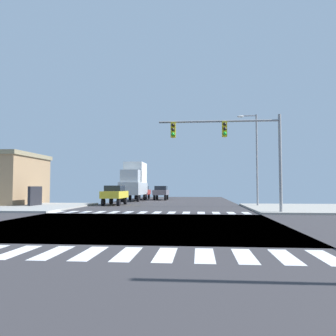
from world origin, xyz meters
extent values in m
cube|color=#343235|center=(0.00, 0.00, -0.03)|extent=(14.00, 90.00, 0.05)
cube|color=#343235|center=(0.00, 0.00, -0.03)|extent=(90.00, 12.00, 0.05)
cube|color=#A09B91|center=(13.00, 12.00, 0.07)|extent=(12.00, 12.00, 0.14)
cube|color=#9A9A95|center=(-13.00, 12.00, 0.07)|extent=(12.00, 12.00, 0.14)
cube|color=white|center=(-1.75, -7.30, 0.00)|extent=(0.50, 2.00, 0.01)
cube|color=white|center=(-0.75, -7.30, 0.00)|extent=(0.50, 2.00, 0.01)
cube|color=white|center=(0.25, -7.30, 0.00)|extent=(0.50, 2.00, 0.01)
cube|color=white|center=(1.25, -7.30, 0.00)|extent=(0.50, 2.00, 0.01)
cube|color=white|center=(2.25, -7.30, 0.00)|extent=(0.50, 2.00, 0.01)
cube|color=white|center=(3.25, -7.30, 0.00)|extent=(0.50, 2.00, 0.01)
cube|color=white|center=(4.25, -7.30, 0.00)|extent=(0.50, 2.00, 0.01)
cube|color=white|center=(5.25, -7.30, 0.00)|extent=(0.50, 2.00, 0.01)
cube|color=white|center=(6.25, -7.30, 0.00)|extent=(0.50, 2.00, 0.01)
cube|color=white|center=(-6.75, 7.30, 0.00)|extent=(0.50, 2.00, 0.01)
cube|color=white|center=(-5.75, 7.30, 0.00)|extent=(0.50, 2.00, 0.01)
cube|color=white|center=(-4.75, 7.30, 0.00)|extent=(0.50, 2.00, 0.01)
cube|color=white|center=(-3.75, 7.30, 0.00)|extent=(0.50, 2.00, 0.01)
cube|color=white|center=(-2.75, 7.30, 0.00)|extent=(0.50, 2.00, 0.01)
cube|color=white|center=(-1.75, 7.30, 0.00)|extent=(0.50, 2.00, 0.01)
cube|color=white|center=(-0.75, 7.30, 0.00)|extent=(0.50, 2.00, 0.01)
cube|color=white|center=(0.25, 7.30, 0.00)|extent=(0.50, 2.00, 0.01)
cube|color=white|center=(1.25, 7.30, 0.00)|extent=(0.50, 2.00, 0.01)
cube|color=white|center=(2.25, 7.30, 0.00)|extent=(0.50, 2.00, 0.01)
cube|color=white|center=(3.25, 7.30, 0.00)|extent=(0.50, 2.00, 0.01)
cube|color=white|center=(4.25, 7.30, 0.00)|extent=(0.50, 2.00, 0.01)
cube|color=white|center=(5.25, 7.30, 0.00)|extent=(0.50, 2.00, 0.01)
cube|color=white|center=(6.25, 7.30, 0.00)|extent=(0.50, 2.00, 0.01)
cylinder|color=gray|center=(8.41, 6.86, 3.26)|extent=(0.20, 0.20, 6.53)
cylinder|color=gray|center=(4.43, 6.86, 6.13)|extent=(7.97, 0.14, 0.14)
cube|color=yellow|center=(4.83, 6.86, 5.58)|extent=(0.32, 0.40, 1.00)
sphere|color=black|center=(4.83, 6.61, 5.89)|extent=(0.22, 0.22, 0.22)
sphere|color=black|center=(4.83, 6.61, 5.58)|extent=(0.22, 0.22, 0.22)
sphere|color=green|center=(4.83, 6.61, 5.27)|extent=(0.22, 0.22, 0.22)
cube|color=yellow|center=(1.40, 6.86, 5.58)|extent=(0.32, 0.40, 1.00)
sphere|color=black|center=(1.40, 6.61, 5.89)|extent=(0.22, 0.22, 0.22)
sphere|color=black|center=(1.40, 6.61, 5.58)|extent=(0.22, 0.22, 0.22)
sphere|color=green|center=(1.40, 6.61, 5.27)|extent=(0.22, 0.22, 0.22)
cylinder|color=gray|center=(8.22, 14.74, 4.09)|extent=(0.16, 0.16, 8.17)
cylinder|color=gray|center=(7.52, 14.74, 8.07)|extent=(1.40, 0.10, 0.10)
ellipsoid|color=silver|center=(6.82, 14.74, 8.02)|extent=(0.60, 0.32, 0.20)
cube|color=black|center=(-11.18, 12.94, 0.90)|extent=(0.24, 2.20, 1.80)
cylinder|color=black|center=(-4.28, 31.70, 0.34)|extent=(0.26, 0.68, 0.68)
cylinder|color=black|center=(-5.72, 31.70, 0.34)|extent=(0.26, 0.68, 0.68)
cylinder|color=black|center=(-4.28, 34.62, 0.34)|extent=(0.26, 0.68, 0.68)
cylinder|color=black|center=(-5.72, 34.62, 0.34)|extent=(0.26, 0.68, 0.68)
cube|color=maroon|center=(-5.00, 33.16, 1.01)|extent=(1.80, 4.30, 0.66)
cube|color=black|center=(-5.00, 33.16, 1.61)|extent=(1.55, 2.24, 0.54)
cylinder|color=black|center=(-1.28, 28.86, 0.34)|extent=(0.26, 0.68, 0.68)
cylinder|color=black|center=(-2.72, 28.86, 0.34)|extent=(0.26, 0.68, 0.68)
cylinder|color=black|center=(-1.28, 31.78, 0.34)|extent=(0.26, 0.68, 0.68)
cylinder|color=black|center=(-2.72, 31.78, 0.34)|extent=(0.26, 0.68, 0.68)
cube|color=#63595F|center=(-2.00, 30.32, 1.01)|extent=(1.80, 4.30, 0.66)
cube|color=black|center=(-2.00, 30.32, 1.61)|extent=(1.55, 2.24, 0.54)
cylinder|color=black|center=(-4.04, 24.04, 0.40)|extent=(0.26, 0.80, 0.80)
cylinder|color=black|center=(-5.96, 24.04, 0.40)|extent=(0.26, 0.80, 0.80)
cylinder|color=black|center=(-4.04, 28.93, 0.40)|extent=(0.26, 0.80, 0.80)
cylinder|color=black|center=(-5.96, 28.93, 0.40)|extent=(0.26, 0.80, 0.80)
cube|color=#ADB2B7|center=(-5.00, 26.48, 1.54)|extent=(2.40, 7.20, 1.49)
cube|color=white|center=(-5.00, 27.56, 3.57)|extent=(2.30, 4.18, 2.56)
cube|color=#ADB2B7|center=(-5.00, 24.32, 3.03)|extent=(2.11, 2.02, 1.49)
cylinder|color=black|center=(-4.28, 15.21, 0.34)|extent=(0.26, 0.68, 0.68)
cylinder|color=black|center=(-5.72, 15.21, 0.34)|extent=(0.26, 0.68, 0.68)
cylinder|color=black|center=(-4.28, 18.14, 0.34)|extent=(0.26, 0.68, 0.68)
cylinder|color=black|center=(-5.72, 18.14, 0.34)|extent=(0.26, 0.68, 0.68)
cube|color=gold|center=(-5.00, 16.68, 1.01)|extent=(1.80, 4.30, 0.66)
cube|color=black|center=(-5.00, 16.68, 1.61)|extent=(1.55, 2.24, 0.54)
camera|label=1|loc=(3.12, -16.27, 1.74)|focal=37.08mm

